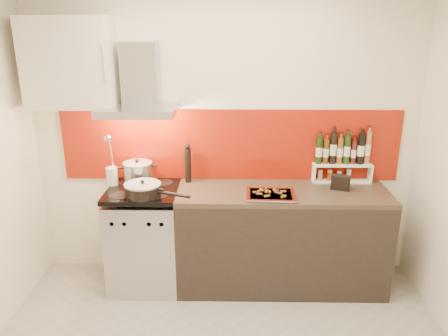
{
  "coord_description": "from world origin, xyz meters",
  "views": [
    {
      "loc": [
        0.06,
        -2.36,
        2.25
      ],
      "look_at": [
        0.0,
        0.95,
        1.15
      ],
      "focal_mm": 35.0,
      "sensor_mm": 36.0,
      "label": 1
    }
  ],
  "objects_px": {
    "range_stove": "(145,238)",
    "counter": "(281,238)",
    "stock_pot": "(138,172)",
    "pepper_mill": "(188,164)",
    "baking_tray": "(271,195)",
    "saute_pan": "(144,190)"
  },
  "relations": [
    {
      "from": "range_stove",
      "to": "saute_pan",
      "type": "xyz_separation_m",
      "value": [
        0.04,
        -0.15,
        0.52
      ]
    },
    {
      "from": "baking_tray",
      "to": "range_stove",
      "type": "bearing_deg",
      "value": 173.4
    },
    {
      "from": "stock_pot",
      "to": "saute_pan",
      "type": "bearing_deg",
      "value": -70.86
    },
    {
      "from": "range_stove",
      "to": "baking_tray",
      "type": "distance_m",
      "value": 1.19
    },
    {
      "from": "counter",
      "to": "pepper_mill",
      "type": "distance_m",
      "value": 1.05
    },
    {
      "from": "range_stove",
      "to": "saute_pan",
      "type": "distance_m",
      "value": 0.55
    },
    {
      "from": "pepper_mill",
      "to": "stock_pot",
      "type": "bearing_deg",
      "value": -173.44
    },
    {
      "from": "range_stove",
      "to": "stock_pot",
      "type": "distance_m",
      "value": 0.59
    },
    {
      "from": "saute_pan",
      "to": "counter",
      "type": "bearing_deg",
      "value": 7.74
    },
    {
      "from": "counter",
      "to": "saute_pan",
      "type": "height_order",
      "value": "saute_pan"
    },
    {
      "from": "range_stove",
      "to": "stock_pot",
      "type": "relative_size",
      "value": 3.58
    },
    {
      "from": "saute_pan",
      "to": "baking_tray",
      "type": "height_order",
      "value": "saute_pan"
    },
    {
      "from": "counter",
      "to": "baking_tray",
      "type": "relative_size",
      "value": 4.39
    },
    {
      "from": "saute_pan",
      "to": "pepper_mill",
      "type": "bearing_deg",
      "value": 47.44
    },
    {
      "from": "saute_pan",
      "to": "range_stove",
      "type": "bearing_deg",
      "value": 105.92
    },
    {
      "from": "pepper_mill",
      "to": "baking_tray",
      "type": "bearing_deg",
      "value": -25.19
    },
    {
      "from": "counter",
      "to": "stock_pot",
      "type": "relative_size",
      "value": 7.07
    },
    {
      "from": "stock_pot",
      "to": "baking_tray",
      "type": "relative_size",
      "value": 0.62
    },
    {
      "from": "range_stove",
      "to": "saute_pan",
      "type": "height_order",
      "value": "saute_pan"
    },
    {
      "from": "stock_pot",
      "to": "baking_tray",
      "type": "bearing_deg",
      "value": -13.85
    },
    {
      "from": "counter",
      "to": "pepper_mill",
      "type": "xyz_separation_m",
      "value": [
        -0.83,
        0.2,
        0.62
      ]
    },
    {
      "from": "range_stove",
      "to": "counter",
      "type": "height_order",
      "value": "range_stove"
    }
  ]
}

